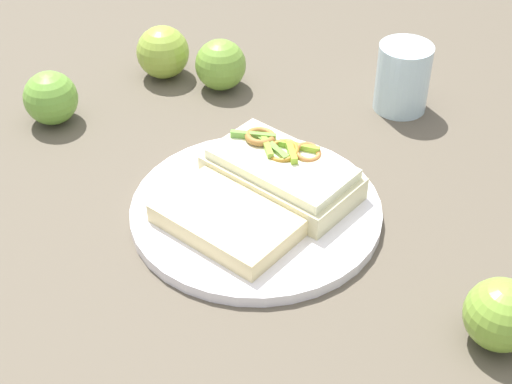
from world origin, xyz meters
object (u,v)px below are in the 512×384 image
object	(u,v)px
apple_1	(221,65)
apple_3	(51,98)
sandwich	(281,172)
apple_2	(163,52)
drinking_glass	(403,78)
bread_slice_side	(229,219)
apple_0	(501,315)
plate	(256,211)

from	to	relation	value
apple_1	apple_3	world-z (taller)	same
sandwich	apple_2	distance (m)	0.32
sandwich	drinking_glass	bearing A→B (deg)	89.55
sandwich	bread_slice_side	size ratio (longest dim) A/B	1.28
bread_slice_side	apple_0	bearing A→B (deg)	9.66
sandwich	apple_1	bearing A→B (deg)	148.16
bread_slice_side	apple_3	size ratio (longest dim) A/B	2.10
bread_slice_side	apple_0	distance (m)	0.29
apple_2	drinking_glass	size ratio (longest dim) A/B	0.81
sandwich	bread_slice_side	world-z (taller)	sandwich
apple_1	drinking_glass	xyz separation A→B (m)	(0.19, 0.16, 0.01)
apple_2	apple_1	bearing A→B (deg)	31.52
sandwich	drinking_glass	world-z (taller)	drinking_glass
apple_0	apple_3	world-z (taller)	apple_3
plate	drinking_glass	distance (m)	0.30
sandwich	drinking_glass	xyz separation A→B (m)	(-0.05, 0.24, 0.01)
apple_2	apple_0	bearing A→B (deg)	-1.24
bread_slice_side	apple_3	bearing A→B (deg)	175.91
apple_0	apple_1	xyz separation A→B (m)	(-0.53, 0.06, 0.00)
plate	apple_3	size ratio (longest dim) A/B	4.00
plate	apple_3	bearing A→B (deg)	-163.04
drinking_glass	bread_slice_side	bearing A→B (deg)	-77.69
plate	bread_slice_side	distance (m)	0.05
plate	apple_0	size ratio (longest dim) A/B	4.07
bread_slice_side	apple_1	size ratio (longest dim) A/B	2.09
apple_2	apple_3	distance (m)	0.18
plate	apple_1	xyz separation A→B (m)	(-0.25, 0.13, 0.03)
apple_1	plate	bearing A→B (deg)	-27.15
bread_slice_side	plate	bearing A→B (deg)	89.27
apple_3	drinking_glass	distance (m)	0.46
apple_0	apple_2	bearing A→B (deg)	178.76
apple_3	drinking_glass	size ratio (longest dim) A/B	0.76
bread_slice_side	drinking_glass	size ratio (longest dim) A/B	1.61
drinking_glass	apple_0	bearing A→B (deg)	-32.85
drinking_glass	apple_1	bearing A→B (deg)	-139.43
bread_slice_side	apple_0	world-z (taller)	apple_0
sandwich	apple_0	distance (m)	0.29
plate	apple_2	xyz separation A→B (m)	(-0.32, 0.08, 0.03)
apple_0	apple_3	size ratio (longest dim) A/B	0.98
bread_slice_side	sandwich	bearing A→B (deg)	89.95
plate	apple_2	size ratio (longest dim) A/B	3.76
sandwich	apple_1	xyz separation A→B (m)	(-0.24, 0.08, 0.00)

